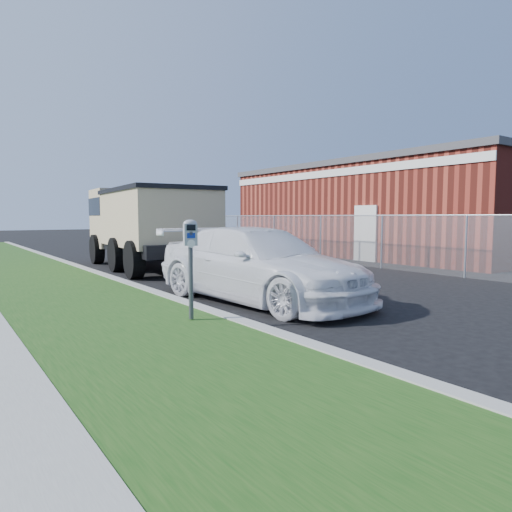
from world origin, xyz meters
TOP-DOWN VIEW (x-y plane):
  - ground at (0.00, 0.00)m, footprint 120.00×120.00m
  - streetside at (-5.57, 2.00)m, footprint 6.12×50.00m
  - chainlink_fence at (6.00, 7.00)m, footprint 0.06×30.06m
  - brick_building at (12.00, 8.00)m, footprint 9.20×14.20m
  - parking_meter at (-3.20, 0.24)m, footprint 0.25×0.20m
  - white_wagon at (-0.94, 1.57)m, footprint 2.74×5.51m
  - dump_truck at (-0.38, 9.04)m, footprint 3.33×7.30m

SIDE VIEW (x-z plane):
  - ground at x=0.00m, z-range 0.00..0.00m
  - streetside at x=-5.57m, z-range -0.01..0.14m
  - white_wagon at x=-0.94m, z-range 0.00..1.54m
  - chainlink_fence at x=6.00m, z-range -13.74..16.26m
  - parking_meter at x=-3.20m, z-range 0.50..2.06m
  - dump_truck at x=-0.38m, z-range 0.17..2.96m
  - brick_building at x=12.00m, z-range 0.04..4.21m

